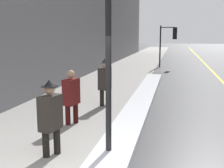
{
  "coord_description": "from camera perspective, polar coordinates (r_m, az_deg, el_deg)",
  "views": [
    {
      "loc": [
        1.45,
        -4.17,
        2.52
      ],
      "look_at": [
        -0.4,
        4.0,
        1.05
      ],
      "focal_mm": 45.0,
      "sensor_mm": 36.0,
      "label": 1
    }
  ],
  "objects": [
    {
      "name": "lamp_post",
      "position": [
        5.53,
        -0.75,
        12.27
      ],
      "size": [
        0.28,
        0.28,
        4.54
      ],
      "color": "black",
      "rests_on": "ground"
    },
    {
      "name": "pedestrian_in_fedora",
      "position": [
        5.96,
        -12.41,
        -6.16
      ],
      "size": [
        0.38,
        0.55,
        1.63
      ],
      "rotation": [
        0.0,
        0.0,
        -1.75
      ],
      "color": "black",
      "rests_on": "ground"
    },
    {
      "name": "traffic_light_near",
      "position": [
        22.29,
        11.65,
        9.25
      ],
      "size": [
        1.31,
        0.33,
        3.23
      ],
      "rotation": [
        0.0,
        0.0,
        -0.14
      ],
      "color": "black",
      "rests_on": "ground"
    },
    {
      "name": "snow_bank_curb",
      "position": [
        10.43,
        5.82,
        -3.64
      ],
      "size": [
        0.84,
        14.01,
        0.15
      ],
      "color": "silver",
      "rests_on": "ground"
    },
    {
      "name": "pedestrian_nearside",
      "position": [
        7.97,
        -8.27,
        -2.15
      ],
      "size": [
        0.38,
        0.55,
        1.56
      ],
      "rotation": [
        0.0,
        0.0,
        -1.75
      ],
      "color": "#340C0C",
      "rests_on": "ground"
    },
    {
      "name": "sidewalk_slab",
      "position": [
        19.64,
        2.54,
        2.61
      ],
      "size": [
        4.0,
        80.0,
        0.01
      ],
      "color": "gray",
      "rests_on": "ground"
    },
    {
      "name": "pedestrian_with_shoulder_bag",
      "position": [
        9.97,
        -1.45,
        0.76
      ],
      "size": [
        0.4,
        0.76,
        1.7
      ],
      "rotation": [
        0.0,
        0.0,
        -1.75
      ],
      "color": "black",
      "rests_on": "ground"
    },
    {
      "name": "road_centre_stripe",
      "position": [
        19.5,
        20.18,
        1.94
      ],
      "size": [
        0.16,
        80.0,
        0.0
      ],
      "color": "gold",
      "rests_on": "ground"
    }
  ]
}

